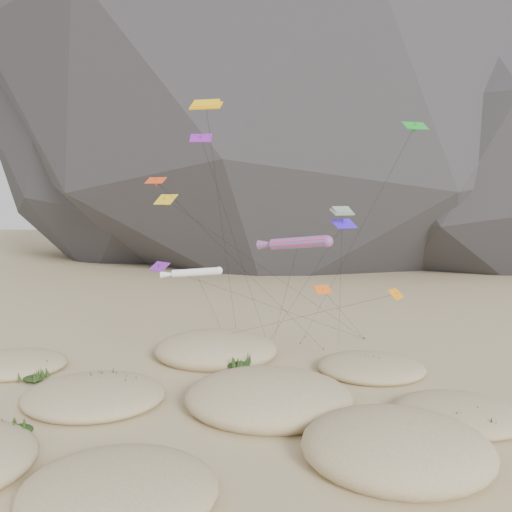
{
  "coord_description": "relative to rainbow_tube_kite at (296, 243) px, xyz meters",
  "views": [
    {
      "loc": [
        5.11,
        -35.53,
        17.33
      ],
      "look_at": [
        1.37,
        12.0,
        12.01
      ],
      "focal_mm": 35.0,
      "sensor_mm": 36.0,
      "label": 1
    }
  ],
  "objects": [
    {
      "name": "dune_grass",
      "position": [
        -5.38,
        -7.24,
        -12.62
      ],
      "size": [
        41.5,
        28.81,
        1.5
      ],
      "color": "black",
      "rests_on": "ground"
    },
    {
      "name": "rainbow_tube_kite",
      "position": [
        0.0,
        0.0,
        0.0
      ],
      "size": [
        7.08,
        17.27,
        14.31
      ],
      "color": "#FF1A35",
      "rests_on": "ground"
    },
    {
      "name": "dunes",
      "position": [
        -6.86,
        -6.09,
        -12.74
      ],
      "size": [
        52.29,
        37.63,
        4.0
      ],
      "color": "#CCB789",
      "rests_on": "ground"
    },
    {
      "name": "ground",
      "position": [
        -5.21,
        -10.16,
        -13.46
      ],
      "size": [
        500.0,
        500.0,
        0.0
      ],
      "primitive_type": "plane",
      "color": "#CCB789",
      "rests_on": "ground"
    },
    {
      "name": "delta_kites",
      "position": [
        -2.7,
        1.6,
        2.24
      ],
      "size": [
        26.81,
        21.66,
        24.51
      ],
      "color": "orange",
      "rests_on": "ground"
    },
    {
      "name": "white_tube_kite",
      "position": [
        -9.7,
        0.33,
        -2.92
      ],
      "size": [
        5.94,
        14.51,
        11.15
      ],
      "color": "white",
      "rests_on": "ground"
    },
    {
      "name": "rock_headland",
      "position": [
        1.17,
        108.56,
        59.22
      ],
      "size": [
        226.37,
        148.64,
        177.5
      ],
      "color": "black",
      "rests_on": "ground"
    },
    {
      "name": "orange_parafoil",
      "position": [
        -8.26,
        0.41,
        12.26
      ],
      "size": [
        3.02,
        13.89,
        26.53
      ],
      "color": "#F0AE0C",
      "rests_on": "ground"
    },
    {
      "name": "multi_parafoil",
      "position": [
        4.12,
        -0.2,
        2.73
      ],
      "size": [
        2.39,
        15.18,
        16.83
      ],
      "color": "orange",
      "rests_on": "ground"
    },
    {
      "name": "kite_stakes",
      "position": [
        -2.6,
        13.33,
        -13.31
      ],
      "size": [
        22.8,
        5.24,
        0.3
      ],
      "color": "#3F2D1E",
      "rests_on": "ground"
    }
  ]
}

